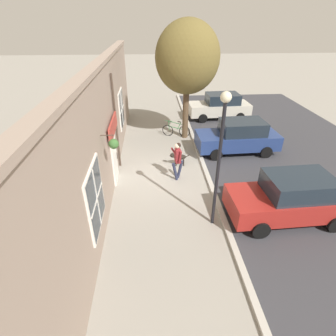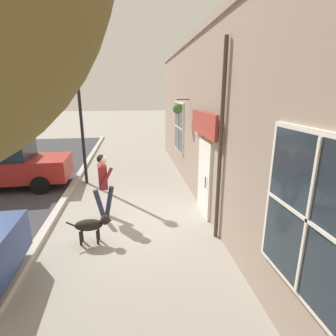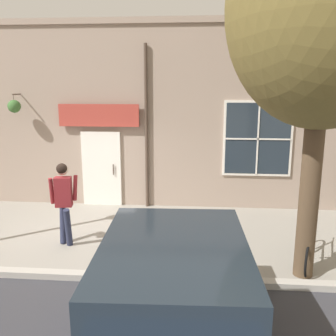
# 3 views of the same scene
# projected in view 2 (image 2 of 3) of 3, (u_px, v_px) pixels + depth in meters

# --- Properties ---
(ground_plane) EXTENTS (90.00, 90.00, 0.00)m
(ground_plane) POSITION_uv_depth(u_px,v_px,m) (127.00, 222.00, 7.02)
(ground_plane) COLOR gray
(storefront_facade) EXTENTS (0.95, 18.00, 5.06)m
(storefront_facade) POSITION_uv_depth(u_px,v_px,m) (216.00, 125.00, 6.63)
(storefront_facade) COLOR gray
(storefront_facade) RESTS_ON ground_plane
(pedestrian_walking) EXTENTS (0.58, 0.55, 1.79)m
(pedestrian_walking) POSITION_uv_depth(u_px,v_px,m) (103.00, 180.00, 6.97)
(pedestrian_walking) COLOR #282D47
(pedestrian_walking) RESTS_ON ground_plane
(dog_on_leash) EXTENTS (1.03, 0.30, 0.69)m
(dog_on_leash) POSITION_uv_depth(u_px,v_px,m) (92.00, 225.00, 5.93)
(dog_on_leash) COLOR black
(dog_on_leash) RESTS_ON ground_plane
(parked_car_nearest_curb) EXTENTS (4.37, 2.07, 1.75)m
(parked_car_nearest_curb) POSITION_uv_depth(u_px,v_px,m) (3.00, 164.00, 9.30)
(parked_car_nearest_curb) COLOR maroon
(parked_car_nearest_curb) RESTS_ON ground_plane
(street_lamp) EXTENTS (0.32, 0.32, 4.69)m
(street_lamp) POSITION_uv_depth(u_px,v_px,m) (79.00, 100.00, 9.17)
(street_lamp) COLOR black
(street_lamp) RESTS_ON ground_plane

